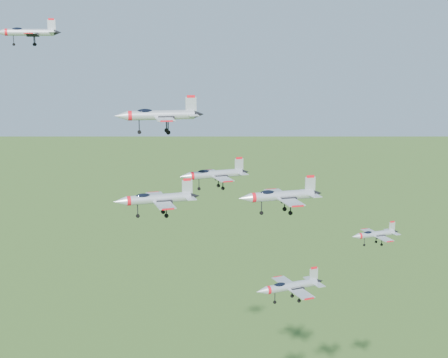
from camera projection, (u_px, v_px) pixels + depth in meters
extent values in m
cylinder|color=#B3B9C0|center=(30.00, 32.00, 100.62)|extent=(7.72, 1.53, 1.11)
cone|color=#B3B9C0|center=(0.00, 32.00, 99.70)|extent=(1.59, 1.19, 1.11)
cone|color=black|center=(58.00, 32.00, 101.51)|extent=(1.24, 1.01, 0.94)
ellipsoid|color=black|center=(17.00, 30.00, 100.16)|extent=(1.92, 0.90, 0.70)
cube|color=#B3B9C0|center=(29.00, 33.00, 98.42)|extent=(2.16, 3.85, 0.12)
cube|color=#B3B9C0|center=(32.00, 34.00, 102.99)|extent=(2.16, 3.85, 0.12)
cube|color=#B3B9C0|center=(51.00, 25.00, 101.09)|extent=(1.28, 0.17, 1.79)
cube|color=red|center=(51.00, 19.00, 100.89)|extent=(0.94, 0.17, 0.30)
cylinder|color=#B3B9C0|center=(161.00, 115.00, 96.07)|extent=(10.32, 2.14, 1.48)
cone|color=#B3B9C0|center=(121.00, 116.00, 94.90)|extent=(2.14, 1.61, 1.48)
cone|color=black|center=(199.00, 114.00, 97.20)|extent=(1.67, 1.36, 1.26)
ellipsoid|color=black|center=(145.00, 112.00, 95.48)|extent=(2.57, 1.22, 0.94)
cube|color=#B3B9C0|center=(165.00, 119.00, 93.12)|extent=(2.94, 5.17, 0.16)
cube|color=#B3B9C0|center=(161.00, 115.00, 99.23)|extent=(2.94, 5.17, 0.16)
cube|color=#B3B9C0|center=(191.00, 105.00, 96.65)|extent=(1.71, 0.25, 2.39)
cube|color=red|center=(191.00, 96.00, 96.39)|extent=(1.26, 0.24, 0.40)
cylinder|color=#B3B9C0|center=(159.00, 199.00, 84.26)|extent=(8.80, 1.65, 1.26)
cone|color=#B3B9C0|center=(120.00, 201.00, 82.71)|extent=(1.80, 1.34, 1.26)
cone|color=black|center=(195.00, 196.00, 85.75)|extent=(1.41, 1.13, 1.07)
ellipsoid|color=black|center=(143.00, 196.00, 83.53)|extent=(2.18, 1.00, 0.80)
cube|color=#B3B9C0|center=(164.00, 205.00, 81.83)|extent=(2.42, 4.37, 0.14)
cube|color=#B3B9C0|center=(156.00, 196.00, 86.91)|extent=(2.42, 4.37, 0.14)
cube|color=#B3B9C0|center=(187.00, 187.00, 85.16)|extent=(1.46, 0.18, 2.04)
cube|color=red|center=(187.00, 180.00, 84.94)|extent=(1.07, 0.18, 0.34)
cylinder|color=#B3B9C0|center=(216.00, 174.00, 110.81)|extent=(9.73, 2.29, 1.39)
cone|color=#B3B9C0|center=(185.00, 176.00, 108.84)|extent=(2.05, 1.57, 1.39)
cone|color=black|center=(245.00, 172.00, 112.71)|extent=(1.60, 1.32, 1.18)
ellipsoid|color=black|center=(203.00, 172.00, 109.90)|extent=(2.44, 1.22, 0.88)
cube|color=#B3B9C0|center=(223.00, 179.00, 108.19)|extent=(2.90, 4.93, 0.15)
cube|color=#B3B9C0|center=(212.00, 172.00, 113.69)|extent=(2.90, 4.93, 0.15)
cube|color=#B3B9C0|center=(239.00, 165.00, 112.01)|extent=(1.61, 0.28, 2.25)
cube|color=red|center=(239.00, 158.00, 111.76)|extent=(1.19, 0.26, 0.38)
cylinder|color=#B3B9C0|center=(282.00, 196.00, 97.15)|extent=(10.24, 1.62, 1.48)
cone|color=#B3B9C0|center=(245.00, 198.00, 95.52)|extent=(2.06, 1.50, 1.48)
cone|color=black|center=(317.00, 193.00, 98.72)|extent=(1.61, 1.28, 1.26)
ellipsoid|color=black|center=(267.00, 193.00, 96.37)|extent=(2.51, 1.10, 0.94)
cube|color=#B3B9C0|center=(291.00, 202.00, 94.28)|extent=(2.68, 5.03, 0.16)
cube|color=#B3B9C0|center=(277.00, 193.00, 100.27)|extent=(2.68, 5.03, 0.16)
cube|color=#B3B9C0|center=(310.00, 184.00, 98.07)|extent=(1.71, 0.16, 2.39)
cube|color=red|center=(310.00, 176.00, 97.81)|extent=(1.25, 0.18, 0.40)
cylinder|color=#B3B9C0|center=(292.00, 286.00, 104.92)|extent=(9.56, 2.78, 1.37)
cone|color=#B3B9C0|center=(261.00, 291.00, 102.69)|extent=(2.08, 1.64, 1.37)
cone|color=black|center=(319.00, 281.00, 107.07)|extent=(1.63, 1.37, 1.16)
ellipsoid|color=black|center=(280.00, 285.00, 103.91)|extent=(2.44, 1.32, 0.87)
cube|color=#B3B9C0|center=(302.00, 293.00, 102.42)|extent=(3.09, 4.94, 0.15)
cube|color=#B3B9C0|center=(284.00, 281.00, 107.70)|extent=(3.09, 4.94, 0.15)
cube|color=#B3B9C0|center=(314.00, 274.00, 106.32)|extent=(1.58, 0.36, 2.21)
cube|color=red|center=(314.00, 268.00, 106.09)|extent=(1.17, 0.32, 0.37)
cylinder|color=#B3B9C0|center=(376.00, 234.00, 126.34)|extent=(8.21, 1.88, 1.18)
cone|color=#B3B9C0|center=(355.00, 236.00, 124.71)|extent=(1.72, 1.31, 1.18)
cone|color=black|center=(396.00, 232.00, 127.91)|extent=(1.35, 1.11, 1.00)
ellipsoid|color=black|center=(368.00, 233.00, 125.58)|extent=(2.05, 1.02, 0.75)
cube|color=#B3B9C0|center=(384.00, 239.00, 124.12)|extent=(2.42, 4.14, 0.13)
cube|color=#B3B9C0|center=(370.00, 232.00, 128.78)|extent=(2.42, 4.14, 0.13)
cube|color=#B3B9C0|center=(392.00, 227.00, 127.33)|extent=(1.36, 0.23, 1.90)
cube|color=red|center=(392.00, 222.00, 127.12)|extent=(1.00, 0.21, 0.32)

